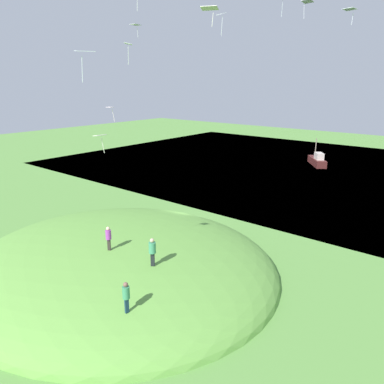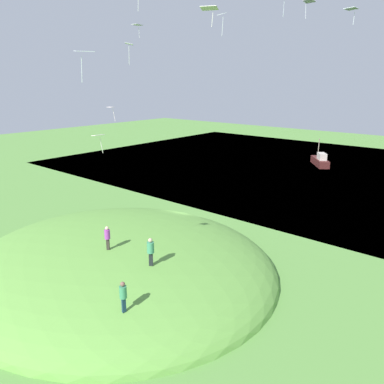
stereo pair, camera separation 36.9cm
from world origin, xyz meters
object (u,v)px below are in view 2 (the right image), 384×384
(person_on_hilltop, at_px, (107,235))
(kite_10, at_px, (129,45))
(kite_0, at_px, (111,108))
(kite_5, at_px, (137,25))
(person_walking_path, at_px, (123,293))
(person_with_child, at_px, (151,249))
(kite_4, at_px, (98,136))
(kite_7, at_px, (351,9))
(kite_3, at_px, (209,9))
(kite_8, at_px, (84,52))
(boat_on_lake, at_px, (320,161))
(kite_2, at_px, (222,16))
(kite_1, at_px, (309,2))

(person_on_hilltop, distance_m, kite_10, 17.39)
(kite_0, bearing_deg, person_on_hilltop, 48.00)
(kite_0, xyz_separation_m, kite_5, (-7.21, -4.17, 7.80))
(person_walking_path, bearing_deg, person_with_child, -142.06)
(kite_4, height_order, kite_5, kite_5)
(kite_4, bearing_deg, kite_7, 164.95)
(kite_5, bearing_deg, kite_7, 109.85)
(kite_3, distance_m, kite_7, 13.73)
(kite_8, bearing_deg, kite_5, -144.39)
(person_on_hilltop, bearing_deg, kite_4, 105.35)
(boat_on_lake, relative_size, kite_2, 3.05)
(kite_0, relative_size, kite_8, 0.66)
(kite_5, distance_m, kite_10, 7.33)
(kite_5, bearing_deg, kite_1, 122.59)
(person_on_hilltop, height_order, kite_8, kite_8)
(kite_4, bearing_deg, kite_0, -131.84)
(kite_2, distance_m, kite_7, 10.88)
(kite_3, relative_size, kite_4, 1.29)
(person_on_hilltop, distance_m, kite_3, 16.98)
(kite_1, distance_m, kite_4, 26.48)
(kite_2, height_order, kite_7, kite_7)
(kite_5, height_order, kite_10, kite_5)
(person_with_child, distance_m, kite_1, 28.61)
(person_walking_path, height_order, kite_0, kite_0)
(kite_1, xyz_separation_m, kite_2, (9.09, -3.61, -1.94))
(kite_0, height_order, kite_5, kite_5)
(kite_10, bearing_deg, boat_on_lake, 174.11)
(boat_on_lake, bearing_deg, person_on_hilltop, -31.97)
(kite_0, height_order, kite_1, kite_1)
(kite_4, bearing_deg, kite_1, 177.35)
(kite_0, bearing_deg, kite_3, 99.09)
(kite_0, bearing_deg, kite_5, -149.97)
(person_walking_path, bearing_deg, kite_10, -121.83)
(kite_5, bearing_deg, kite_4, 40.76)
(person_on_hilltop, xyz_separation_m, kite_10, (-9.12, -7.51, 12.76))
(kite_10, bearing_deg, kite_0, -10.39)
(person_on_hilltop, bearing_deg, kite_1, -129.32)
(person_on_hilltop, relative_size, person_with_child, 0.91)
(person_on_hilltop, bearing_deg, kite_5, -83.84)
(boat_on_lake, relative_size, kite_5, 4.43)
(kite_3, distance_m, kite_8, 9.16)
(person_with_child, distance_m, kite_2, 21.10)
(kite_2, bearing_deg, kite_4, 9.25)
(person_on_hilltop, xyz_separation_m, kite_3, (-8.62, 1.62, 14.54))
(boat_on_lake, xyz_separation_m, kite_3, (37.38, 5.33, 17.32))
(kite_1, bearing_deg, person_on_hilltop, -5.38)
(person_with_child, bearing_deg, kite_2, -107.38)
(person_walking_path, bearing_deg, kite_7, -172.06)
(kite_1, relative_size, kite_5, 1.28)
(boat_on_lake, distance_m, kite_1, 30.62)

